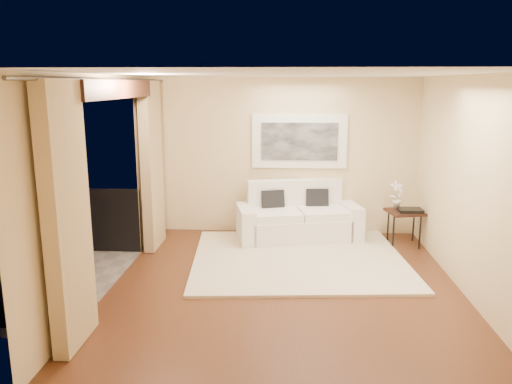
# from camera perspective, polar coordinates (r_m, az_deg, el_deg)

# --- Properties ---
(floor) EXTENTS (5.00, 5.00, 0.00)m
(floor) POSITION_cam_1_polar(r_m,az_deg,el_deg) (6.61, 3.29, -10.77)
(floor) COLOR #562E19
(floor) RESTS_ON ground
(room_shell) EXTENTS (5.00, 6.40, 5.00)m
(room_shell) POSITION_cam_1_polar(r_m,az_deg,el_deg) (6.45, -16.10, 11.22)
(room_shell) COLOR white
(room_shell) RESTS_ON ground
(balcony) EXTENTS (1.81, 2.60, 1.17)m
(balcony) POSITION_cam_1_polar(r_m,az_deg,el_deg) (7.33, -23.77, -8.00)
(balcony) COLOR #605B56
(balcony) RESTS_ON ground
(curtains) EXTENTS (0.16, 4.80, 2.64)m
(curtains) POSITION_cam_1_polar(r_m,az_deg,el_deg) (6.56, -15.32, 0.84)
(curtains) COLOR tan
(curtains) RESTS_ON ground
(artwork) EXTENTS (1.62, 0.07, 0.92)m
(artwork) POSITION_cam_1_polar(r_m,az_deg,el_deg) (8.61, 4.98, 5.79)
(artwork) COLOR white
(artwork) RESTS_ON room_shell
(rug) EXTENTS (3.33, 2.96, 0.04)m
(rug) POSITION_cam_1_polar(r_m,az_deg,el_deg) (7.56, 4.89, -7.60)
(rug) COLOR beige
(rug) RESTS_ON floor
(sofa) EXTENTS (2.16, 1.27, 0.97)m
(sofa) POSITION_cam_1_polar(r_m,az_deg,el_deg) (8.48, 4.78, -3.10)
(sofa) COLOR white
(sofa) RESTS_ON floor
(side_table) EXTENTS (0.62, 0.62, 0.57)m
(side_table) POSITION_cam_1_polar(r_m,az_deg,el_deg) (8.44, 16.62, -2.46)
(side_table) COLOR black
(side_table) RESTS_ON floor
(tray) EXTENTS (0.38, 0.28, 0.05)m
(tray) POSITION_cam_1_polar(r_m,az_deg,el_deg) (8.40, 17.21, -2.00)
(tray) COLOR black
(tray) RESTS_ON side_table
(orchid) EXTENTS (0.29, 0.24, 0.47)m
(orchid) POSITION_cam_1_polar(r_m,az_deg,el_deg) (8.52, 15.80, -0.27)
(orchid) COLOR white
(orchid) RESTS_ON side_table
(bistro_table) EXTENTS (0.80, 0.80, 0.74)m
(bistro_table) POSITION_cam_1_polar(r_m,az_deg,el_deg) (6.66, -25.28, -5.80)
(bistro_table) COLOR black
(bistro_table) RESTS_ON balcony
(balcony_chair_far) EXTENTS (0.49, 0.49, 1.05)m
(balcony_chair_far) POSITION_cam_1_polar(r_m,az_deg,el_deg) (7.29, -22.43, -4.40)
(balcony_chair_far) COLOR black
(balcony_chair_far) RESTS_ON balcony
(balcony_chair_near) EXTENTS (0.44, 0.44, 0.90)m
(balcony_chair_near) POSITION_cam_1_polar(r_m,az_deg,el_deg) (6.23, -23.46, -8.18)
(balcony_chair_near) COLOR black
(balcony_chair_near) RESTS_ON balcony
(ice_bucket) EXTENTS (0.18, 0.18, 0.20)m
(ice_bucket) POSITION_cam_1_polar(r_m,az_deg,el_deg) (6.77, -26.43, -4.01)
(ice_bucket) COLOR silver
(ice_bucket) RESTS_ON bistro_table
(candle) EXTENTS (0.06, 0.06, 0.07)m
(candle) POSITION_cam_1_polar(r_m,az_deg,el_deg) (6.71, -24.57, -4.54)
(candle) COLOR red
(candle) RESTS_ON bistro_table
(vase) EXTENTS (0.04, 0.04, 0.18)m
(vase) POSITION_cam_1_polar(r_m,az_deg,el_deg) (6.42, -26.19, -4.92)
(vase) COLOR silver
(vase) RESTS_ON bistro_table
(glass_a) EXTENTS (0.06, 0.06, 0.12)m
(glass_a) POSITION_cam_1_polar(r_m,az_deg,el_deg) (6.47, -24.43, -4.91)
(glass_a) COLOR white
(glass_a) RESTS_ON bistro_table
(glass_b) EXTENTS (0.06, 0.06, 0.12)m
(glass_b) POSITION_cam_1_polar(r_m,az_deg,el_deg) (6.52, -24.07, -4.74)
(glass_b) COLOR silver
(glass_b) RESTS_ON bistro_table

